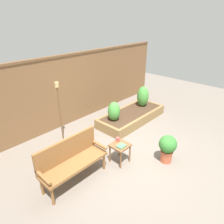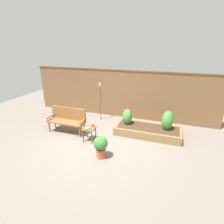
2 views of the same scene
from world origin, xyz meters
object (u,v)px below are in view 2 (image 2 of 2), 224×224
(garden_bench, at_px, (67,118))
(tiki_torch, at_px, (100,95))
(side_table, at_px, (89,130))
(cup_on_table, at_px, (93,125))
(book_on_table, at_px, (87,128))
(shrub_near_bench, at_px, (127,117))
(shrub_far_corner, at_px, (167,120))
(potted_boxwood, at_px, (101,145))

(garden_bench, bearing_deg, tiki_torch, 62.36)
(side_table, distance_m, cup_on_table, 0.20)
(book_on_table, height_order, shrub_near_bench, shrub_near_bench)
(shrub_near_bench, distance_m, shrub_far_corner, 1.47)
(garden_bench, height_order, shrub_near_bench, garden_bench)
(shrub_near_bench, bearing_deg, cup_on_table, -134.06)
(book_on_table, bearing_deg, shrub_near_bench, 46.83)
(book_on_table, bearing_deg, garden_bench, 156.22)
(cup_on_table, relative_size, tiki_torch, 0.07)
(potted_boxwood, xyz_separation_m, shrub_near_bench, (0.29, 1.94, 0.18))
(tiki_torch, bearing_deg, garden_bench, -117.64)
(book_on_table, xyz_separation_m, shrub_near_bench, (1.09, 1.21, 0.10))
(cup_on_table, distance_m, shrub_far_corner, 2.64)
(side_table, relative_size, book_on_table, 2.44)
(shrub_near_bench, bearing_deg, tiki_torch, 153.85)
(cup_on_table, xyz_separation_m, shrub_far_corner, (2.44, 1.01, 0.12))
(garden_bench, distance_m, tiki_torch, 1.75)
(book_on_table, relative_size, shrub_far_corner, 0.28)
(garden_bench, bearing_deg, shrub_far_corner, 12.12)
(potted_boxwood, bearing_deg, tiki_torch, 112.62)
(side_table, bearing_deg, garden_bench, 161.32)
(side_table, relative_size, shrub_far_corner, 0.68)
(cup_on_table, xyz_separation_m, book_on_table, (-0.12, -0.21, -0.03))
(book_on_table, xyz_separation_m, tiki_torch, (-0.29, 1.89, 0.64))
(shrub_far_corner, bearing_deg, side_table, -155.53)
(book_on_table, relative_size, tiki_torch, 0.12)
(potted_boxwood, xyz_separation_m, tiki_torch, (-1.09, 2.62, 0.73))
(cup_on_table, bearing_deg, shrub_far_corner, 22.46)
(cup_on_table, relative_size, book_on_table, 0.61)
(garden_bench, height_order, potted_boxwood, garden_bench)
(shrub_far_corner, bearing_deg, garden_bench, -167.88)
(side_table, distance_m, tiki_torch, 2.00)
(cup_on_table, relative_size, shrub_far_corner, 0.17)
(garden_bench, height_order, shrub_far_corner, shrub_far_corner)
(garden_bench, bearing_deg, book_on_table, -22.60)
(potted_boxwood, bearing_deg, book_on_table, 137.78)
(shrub_near_bench, height_order, tiki_torch, tiki_torch)
(shrub_near_bench, xyz_separation_m, tiki_torch, (-1.39, 0.68, 0.55))
(book_on_table, height_order, tiki_torch, tiki_torch)
(shrub_far_corner, distance_m, tiki_torch, 2.97)
(potted_boxwood, bearing_deg, side_table, 133.72)
(side_table, xyz_separation_m, tiki_torch, (-0.33, 1.83, 0.74))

